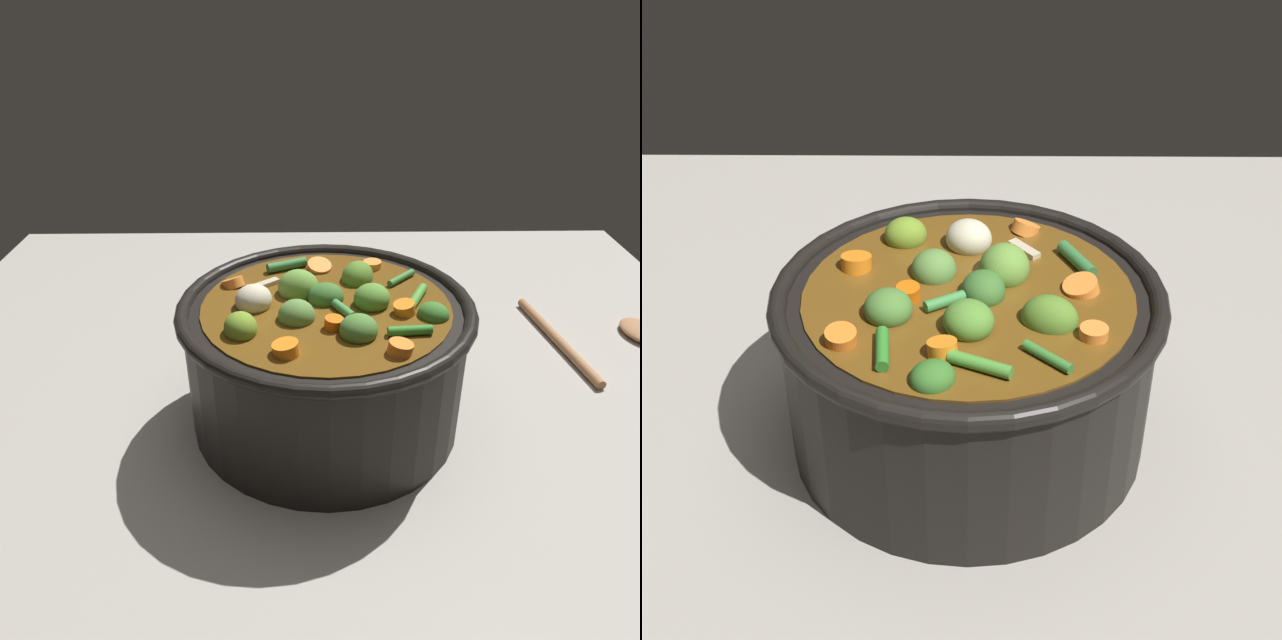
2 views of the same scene
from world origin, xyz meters
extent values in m
plane|color=#9E998E|center=(0.00, 0.00, 0.00)|extent=(1.10, 1.10, 0.00)
cylinder|color=black|center=(0.00, 0.00, 0.07)|extent=(0.29, 0.29, 0.14)
torus|color=black|center=(0.00, 0.00, 0.14)|extent=(0.30, 0.30, 0.01)
cylinder|color=brown|center=(0.00, 0.00, 0.07)|extent=(0.25, 0.25, 0.13)
ellipsoid|color=#4B7E34|center=(-0.03, 0.06, 0.15)|extent=(0.05, 0.05, 0.03)
ellipsoid|color=#54822B|center=(-0.04, -0.06, 0.14)|extent=(0.05, 0.05, 0.03)
ellipsoid|color=#63953A|center=(0.03, -0.03, 0.15)|extent=(0.04, 0.04, 0.04)
ellipsoid|color=olive|center=(0.08, 0.05, 0.14)|extent=(0.04, 0.04, 0.03)
ellipsoid|color=#387229|center=(-0.10, 0.02, 0.14)|extent=(0.04, 0.04, 0.02)
ellipsoid|color=#548D32|center=(-0.05, 0.00, 0.15)|extent=(0.05, 0.05, 0.03)
ellipsoid|color=#3D702E|center=(0.00, -0.01, 0.14)|extent=(0.04, 0.04, 0.03)
ellipsoid|color=#59893E|center=(0.03, 0.03, 0.14)|extent=(0.04, 0.04, 0.03)
cylinder|color=orange|center=(0.04, 0.09, 0.14)|extent=(0.03, 0.03, 0.02)
cylinder|color=orange|center=(-0.05, -0.09, 0.14)|extent=(0.03, 0.03, 0.01)
cylinder|color=orange|center=(0.10, -0.05, 0.14)|extent=(0.03, 0.03, 0.02)
cylinder|color=orange|center=(-0.01, 0.05, 0.14)|extent=(0.02, 0.02, 0.02)
cylinder|color=orange|center=(-0.08, 0.02, 0.14)|extent=(0.03, 0.03, 0.02)
cylinder|color=orange|center=(0.01, -0.09, 0.14)|extent=(0.04, 0.04, 0.02)
cylinder|color=orange|center=(-0.06, 0.09, 0.14)|extent=(0.03, 0.03, 0.02)
ellipsoid|color=beige|center=(0.07, 0.00, 0.15)|extent=(0.05, 0.05, 0.03)
cylinder|color=#499334|center=(-0.09, -0.01, 0.14)|extent=(0.03, 0.05, 0.01)
cylinder|color=#34763C|center=(0.04, -0.09, 0.14)|extent=(0.05, 0.03, 0.01)
cylinder|color=#3F8C43|center=(-0.02, 0.02, 0.14)|extent=(0.02, 0.03, 0.01)
cylinder|color=#3A8032|center=(-0.08, -0.05, 0.14)|extent=(0.03, 0.03, 0.01)
cylinder|color=#2E8329|center=(-0.08, 0.06, 0.14)|extent=(0.04, 0.01, 0.01)
cube|color=beige|center=(0.06, -0.05, 0.14)|extent=(0.03, 0.03, 0.01)
cylinder|color=#A26D45|center=(-0.31, -0.14, 0.01)|extent=(0.04, 0.21, 0.01)
camera|label=1|loc=(0.02, 0.54, 0.43)|focal=34.08mm
camera|label=2|loc=(-0.58, 0.00, 0.52)|focal=51.28mm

